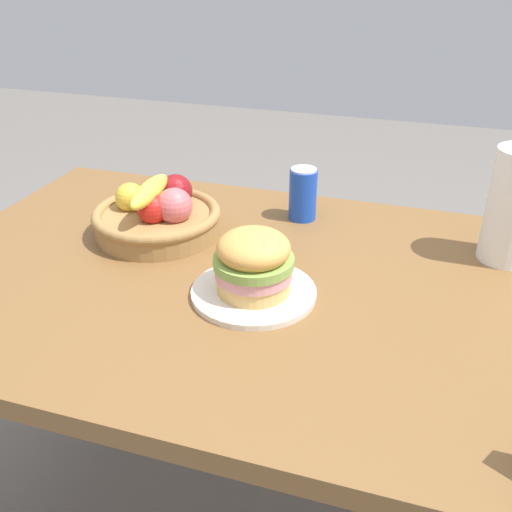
{
  "coord_description": "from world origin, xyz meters",
  "views": [
    {
      "loc": [
        0.31,
        -0.96,
        1.35
      ],
      "look_at": [
        0.01,
        -0.02,
        0.81
      ],
      "focal_mm": 41.17,
      "sensor_mm": 36.0,
      "label": 1
    }
  ],
  "objects_px": {
    "fruit_basket": "(158,215)",
    "sandwich": "(254,262)",
    "soda_can": "(303,194)",
    "plate": "(254,292)"
  },
  "relations": [
    {
      "from": "fruit_basket",
      "to": "plate",
      "type": "bearing_deg",
      "value": -32.8
    },
    {
      "from": "plate",
      "to": "sandwich",
      "type": "distance_m",
      "value": 0.07
    },
    {
      "from": "soda_can",
      "to": "fruit_basket",
      "type": "distance_m",
      "value": 0.34
    },
    {
      "from": "plate",
      "to": "fruit_basket",
      "type": "relative_size",
      "value": 0.82
    },
    {
      "from": "sandwich",
      "to": "fruit_basket",
      "type": "xyz_separation_m",
      "value": [
        -0.29,
        0.19,
        -0.03
      ]
    },
    {
      "from": "soda_can",
      "to": "fruit_basket",
      "type": "xyz_separation_m",
      "value": [
        -0.29,
        -0.18,
        -0.02
      ]
    },
    {
      "from": "sandwich",
      "to": "soda_can",
      "type": "xyz_separation_m",
      "value": [
        0.0,
        0.37,
        -0.01
      ]
    },
    {
      "from": "plate",
      "to": "soda_can",
      "type": "height_order",
      "value": "soda_can"
    },
    {
      "from": "sandwich",
      "to": "soda_can",
      "type": "height_order",
      "value": "sandwich"
    },
    {
      "from": "fruit_basket",
      "to": "sandwich",
      "type": "bearing_deg",
      "value": -32.8
    }
  ]
}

